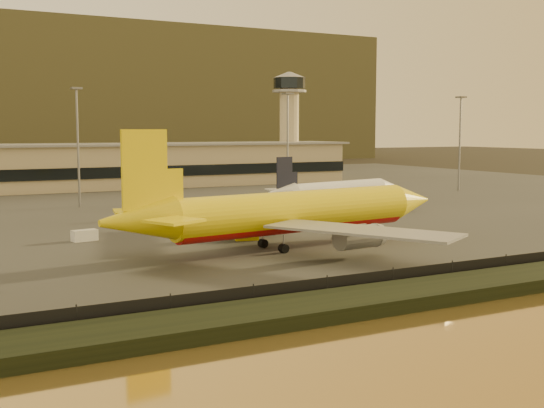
{
  "coord_description": "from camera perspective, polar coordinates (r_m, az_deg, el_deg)",
  "views": [
    {
      "loc": [
        -41.01,
        -68.14,
        16.67
      ],
      "look_at": [
        1.05,
        12.0,
        6.79
      ],
      "focal_mm": 45.0,
      "sensor_mm": 36.0,
      "label": 1
    }
  ],
  "objects": [
    {
      "name": "white_narrowbody_jet",
      "position": [
        149.65,
        5.44,
        1.14
      ],
      "size": [
        38.04,
        36.57,
        10.99
      ],
      "rotation": [
        0.0,
        0.0,
        0.2
      ],
      "color": "white",
      "rests_on": "tarmac"
    },
    {
      "name": "perimeter_fence",
      "position": [
        70.41,
        8.79,
        -6.46
      ],
      "size": [
        300.0,
        0.05,
        2.2
      ],
      "primitive_type": "cube",
      "color": "black",
      "rests_on": "tarmac"
    },
    {
      "name": "dhl_cargo_jet",
      "position": [
        94.76,
        1.56,
        -0.77
      ],
      "size": [
        55.34,
        53.8,
        16.53
      ],
      "rotation": [
        0.0,
        0.0,
        0.12
      ],
      "color": "yellow",
      "rests_on": "tarmac"
    },
    {
      "name": "tarmac",
      "position": [
        169.03,
        -13.52,
        0.43
      ],
      "size": [
        320.0,
        220.0,
        0.2
      ],
      "primitive_type": "cube",
      "color": "#2D2D2D",
      "rests_on": "ground"
    },
    {
      "name": "gse_vehicle_white",
      "position": [
        105.16,
        -15.41,
        -2.55
      ],
      "size": [
        3.92,
        2.27,
        1.66
      ],
      "primitive_type": "cube",
      "rotation": [
        0.0,
        0.0,
        0.17
      ],
      "color": "white",
      "rests_on": "tarmac"
    },
    {
      "name": "embankment",
      "position": [
        67.47,
        10.81,
        -7.58
      ],
      "size": [
        320.0,
        7.0,
        1.4
      ],
      "primitive_type": "cube",
      "color": "black",
      "rests_on": "ground"
    },
    {
      "name": "gse_vehicle_yellow",
      "position": [
        102.15,
        -2.14,
        -2.61
      ],
      "size": [
        3.77,
        2.45,
        1.56
      ],
      "primitive_type": "cube",
      "rotation": [
        0.0,
        0.0,
        -0.28
      ],
      "color": "yellow",
      "rests_on": "tarmac"
    },
    {
      "name": "terminal_building",
      "position": [
        195.77,
        -19.9,
        2.81
      ],
      "size": [
        202.0,
        25.0,
        12.6
      ],
      "color": "tan",
      "rests_on": "tarmac"
    },
    {
      "name": "control_tower",
      "position": [
        228.04,
        1.46,
        7.48
      ],
      "size": [
        11.2,
        11.2,
        35.5
      ],
      "color": "tan",
      "rests_on": "tarmac"
    },
    {
      "name": "ground",
      "position": [
        81.25,
        3.29,
        -5.62
      ],
      "size": [
        900.0,
        900.0,
        0.0
      ],
      "primitive_type": "plane",
      "color": "black",
      "rests_on": "ground"
    },
    {
      "name": "apron_light_masts",
      "position": [
        153.71,
        -6.36,
        5.83
      ],
      "size": [
        152.2,
        12.2,
        25.4
      ],
      "color": "slate",
      "rests_on": "tarmac"
    }
  ]
}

